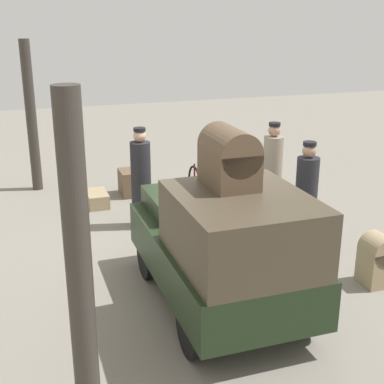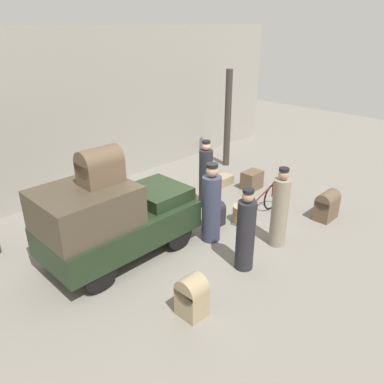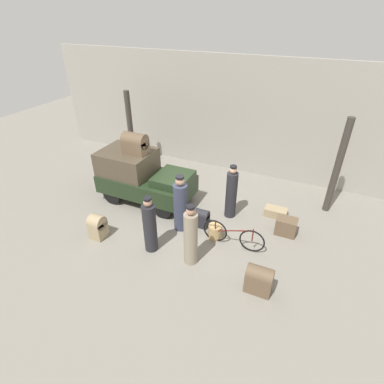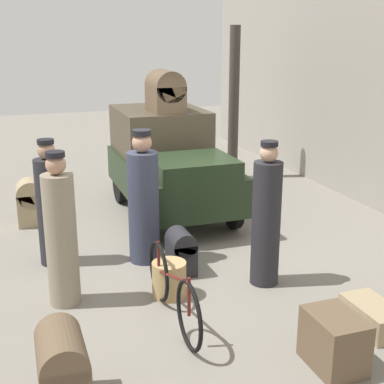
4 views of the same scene
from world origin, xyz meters
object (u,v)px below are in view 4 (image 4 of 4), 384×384
at_px(porter_lifting_near_truck, 61,236).
at_px(bicycle, 173,291).
at_px(trunk_barrel_dark, 63,369).
at_px(trunk_umber_medium, 181,251).
at_px(wicker_basket, 169,279).
at_px(suitcase_tan_flat, 334,341).
at_px(porter_with_bicycle, 51,208).
at_px(trunk_wicker_pale, 373,316).
at_px(truck, 168,160).
at_px(porter_standing_middle, 266,220).
at_px(trunk_on_truck_roof, 165,92).
at_px(porter_carrying_trunk, 144,203).
at_px(suitcase_small_leather, 31,202).

bearing_deg(porter_lifting_near_truck, bicycle, 51.80).
bearing_deg(trunk_barrel_dark, trunk_umber_medium, 141.57).
bearing_deg(wicker_basket, suitcase_tan_flat, 29.17).
relative_size(wicker_basket, porter_with_bicycle, 0.25).
distance_m(trunk_wicker_pale, trunk_umber_medium, 2.52).
distance_m(bicycle, porter_lifting_near_truck, 1.44).
distance_m(truck, trunk_umber_medium, 2.67).
xyz_separation_m(truck, porter_lifting_near_truck, (2.86, -2.15, -0.09)).
bearing_deg(truck, bicycle, -16.32).
distance_m(truck, trunk_wicker_pale, 4.69).
bearing_deg(trunk_wicker_pale, porter_standing_middle, -156.59).
distance_m(bicycle, porter_with_bicycle, 2.37).
bearing_deg(trunk_barrel_dark, trunk_on_truck_roof, 154.14).
relative_size(trunk_umber_medium, trunk_on_truck_roof, 0.76).
relative_size(porter_lifting_near_truck, trunk_umber_medium, 3.05).
height_order(porter_carrying_trunk, trunk_barrel_dark, porter_carrying_trunk).
xyz_separation_m(wicker_basket, porter_standing_middle, (0.05, 1.25, 0.63)).
xyz_separation_m(truck, suitcase_small_leather, (-0.07, -2.36, -0.54)).
distance_m(bicycle, porter_carrying_trunk, 1.79).
xyz_separation_m(porter_with_bicycle, trunk_umber_medium, (0.90, 1.56, -0.49)).
height_order(wicker_basket, suitcase_small_leather, suitcase_small_leather).
distance_m(porter_carrying_trunk, trunk_umber_medium, 0.85).
relative_size(wicker_basket, trunk_on_truck_roof, 0.55).
relative_size(suitcase_small_leather, trunk_on_truck_roof, 0.97).
relative_size(wicker_basket, trunk_wicker_pale, 0.61).
bearing_deg(porter_lifting_near_truck, trunk_umber_medium, 102.05).
height_order(suitcase_small_leather, trunk_umber_medium, suitcase_small_leather).
height_order(wicker_basket, porter_lifting_near_truck, porter_lifting_near_truck).
xyz_separation_m(porter_carrying_trunk, trunk_barrel_dark, (2.78, -1.42, -0.46)).
relative_size(porter_with_bicycle, suitcase_small_leather, 2.27).
bearing_deg(porter_standing_middle, porter_with_bicycle, -121.71).
bearing_deg(suitcase_small_leather, trunk_on_truck_roof, 91.44).
bearing_deg(trunk_on_truck_roof, truck, -0.00).
bearing_deg(trunk_umber_medium, trunk_on_truck_roof, 167.27).
xyz_separation_m(porter_lifting_near_truck, suitcase_tan_flat, (2.13, 2.26, -0.57)).
relative_size(porter_with_bicycle, trunk_wicker_pale, 2.44).
height_order(porter_standing_middle, porter_with_bicycle, porter_standing_middle).
relative_size(porter_standing_middle, suitcase_small_leather, 2.39).
bearing_deg(wicker_basket, trunk_on_truck_roof, 163.77).
xyz_separation_m(wicker_basket, porter_with_bicycle, (-1.47, -1.22, 0.58)).
bearing_deg(truck, porter_standing_middle, 5.51).
bearing_deg(truck, suitcase_small_leather, -91.78).
distance_m(bicycle, trunk_wicker_pale, 2.17).
bearing_deg(suitcase_small_leather, trunk_barrel_dark, -0.12).
xyz_separation_m(suitcase_tan_flat, trunk_barrel_dark, (-0.23, -2.48, 0.12)).
relative_size(wicker_basket, porter_lifting_near_truck, 0.24).
bearing_deg(trunk_barrel_dark, suitcase_small_leather, 179.88).
bearing_deg(trunk_on_truck_roof, porter_lifting_near_truck, -35.70).
relative_size(bicycle, suitcase_small_leather, 2.38).
distance_m(wicker_basket, suitcase_small_leather, 3.48).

